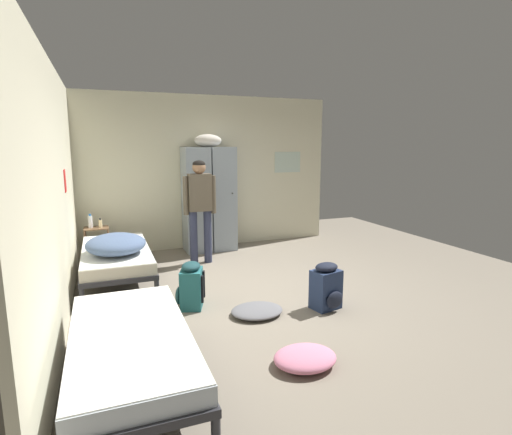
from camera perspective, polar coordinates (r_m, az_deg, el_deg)
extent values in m
plane|color=gray|center=(5.30, 1.06, -10.65)|extent=(8.53, 8.53, 0.00)
cube|color=beige|center=(7.53, -6.73, 6.35)|extent=(4.70, 0.06, 2.77)
cube|color=beige|center=(4.63, -26.56, 2.88)|extent=(0.06, 5.33, 2.77)
cube|color=#B7CCBC|center=(8.04, 4.49, 7.82)|extent=(0.55, 0.01, 0.40)
cube|color=red|center=(5.55, -25.42, 4.71)|extent=(0.01, 0.20, 0.28)
cube|color=#8C99A3|center=(7.21, -8.43, 2.46)|extent=(0.44, 0.52, 1.85)
cylinder|color=black|center=(6.95, -6.98, 3.25)|extent=(0.02, 0.03, 0.02)
cube|color=#8C99A3|center=(7.32, -4.91, 2.66)|extent=(0.44, 0.52, 1.85)
cylinder|color=black|center=(7.08, -3.36, 3.44)|extent=(0.02, 0.03, 0.02)
ellipsoid|color=beige|center=(7.19, -6.83, 10.76)|extent=(0.48, 0.36, 0.22)
cylinder|color=brown|center=(6.94, -22.98, -4.02)|extent=(0.03, 0.03, 0.55)
cylinder|color=brown|center=(6.94, -20.09, -3.83)|extent=(0.03, 0.03, 0.55)
cylinder|color=brown|center=(7.21, -22.92, -3.51)|extent=(0.03, 0.03, 0.55)
cylinder|color=brown|center=(7.20, -20.14, -3.33)|extent=(0.03, 0.03, 0.55)
cube|color=brown|center=(7.09, -21.49, -4.32)|extent=(0.38, 0.30, 0.02)
cube|color=brown|center=(7.01, -21.69, -1.41)|extent=(0.38, 0.30, 0.02)
cylinder|color=#28282D|center=(5.10, -23.40, -10.71)|extent=(0.06, 0.06, 0.28)
cylinder|color=#28282D|center=(5.12, -13.84, -10.04)|extent=(0.06, 0.06, 0.28)
cylinder|color=#28282D|center=(6.85, -22.89, -5.36)|extent=(0.06, 0.06, 0.28)
cylinder|color=#28282D|center=(6.87, -15.86, -4.89)|extent=(0.06, 0.06, 0.28)
cube|color=#28282D|center=(5.92, -19.14, -5.82)|extent=(0.90, 1.90, 0.06)
cube|color=beige|center=(5.89, -19.20, -4.88)|extent=(0.87, 1.84, 0.14)
cube|color=white|center=(5.87, -19.24, -4.17)|extent=(0.86, 1.82, 0.01)
cylinder|color=#28282D|center=(4.33, -23.77, -14.51)|extent=(0.06, 0.06, 0.28)
cylinder|color=#28282D|center=(4.36, -12.38, -13.68)|extent=(0.06, 0.06, 0.28)
cube|color=#28282D|center=(3.42, -17.26, -17.77)|extent=(0.90, 1.90, 0.06)
cube|color=silver|center=(3.38, -17.36, -16.27)|extent=(0.87, 1.84, 0.14)
cube|color=white|center=(3.35, -17.43, -15.12)|extent=(0.86, 1.82, 0.01)
ellipsoid|color=slate|center=(5.56, -19.21, -3.57)|extent=(0.76, 0.87, 0.25)
cylinder|color=#2D334C|center=(6.56, -6.84, -2.68)|extent=(0.13, 0.13, 0.86)
cylinder|color=#2D334C|center=(6.52, -8.82, -2.82)|extent=(0.13, 0.13, 0.86)
cube|color=brown|center=(6.42, -7.98, 3.54)|extent=(0.36, 0.22, 0.59)
cylinder|color=brown|center=(6.47, -6.07, 3.26)|extent=(0.08, 0.08, 0.61)
cylinder|color=brown|center=(6.38, -9.91, 3.07)|extent=(0.08, 0.08, 0.61)
sphere|color=#936B4C|center=(6.38, -8.07, 7.04)|extent=(0.21, 0.21, 0.21)
ellipsoid|color=black|center=(6.38, -8.08, 7.51)|extent=(0.20, 0.20, 0.11)
cylinder|color=white|center=(7.01, -22.40, -0.56)|extent=(0.07, 0.07, 0.19)
cylinder|color=#2666B2|center=(6.99, -22.46, 0.35)|extent=(0.04, 0.04, 0.03)
cylinder|color=beige|center=(6.96, -21.15, -0.83)|extent=(0.05, 0.05, 0.13)
cylinder|color=black|center=(6.94, -21.20, -0.20)|extent=(0.03, 0.03, 0.03)
cube|color=navy|center=(4.84, 9.85, -9.98)|extent=(0.37, 0.31, 0.46)
ellipsoid|color=black|center=(4.77, 11.09, -11.40)|extent=(0.25, 0.13, 0.20)
ellipsoid|color=black|center=(4.75, 9.95, -6.93)|extent=(0.33, 0.28, 0.10)
cube|color=black|center=(4.86, 7.98, -9.52)|extent=(0.05, 0.03, 0.32)
cube|color=black|center=(4.98, 9.50, -9.10)|extent=(0.05, 0.03, 0.32)
cube|color=#23666B|center=(4.85, -9.10, -9.89)|extent=(0.33, 0.38, 0.46)
ellipsoid|color=#193D42|center=(4.90, -10.84, -10.76)|extent=(0.16, 0.25, 0.20)
ellipsoid|color=#193D42|center=(4.77, -9.19, -6.84)|extent=(0.30, 0.34, 0.10)
cube|color=black|center=(4.91, -7.39, -9.31)|extent=(0.04, 0.06, 0.32)
cube|color=black|center=(4.75, -7.60, -10.02)|extent=(0.04, 0.06, 0.32)
ellipsoid|color=pink|center=(3.72, 6.96, -19.13)|extent=(0.56, 0.47, 0.14)
ellipsoid|color=slate|center=(4.66, 0.13, -13.04)|extent=(0.59, 0.49, 0.09)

